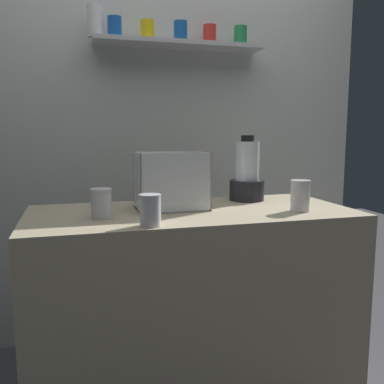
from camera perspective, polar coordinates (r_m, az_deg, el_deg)
The scene contains 7 objects.
counter at distance 1.97m, azimuth 0.00°, elevation -15.42°, with size 1.40×0.64×0.90m, color tan.
back_wall_unit at distance 2.55m, azimuth -4.68°, elevation 8.77°, with size 2.60×0.24×2.50m.
carrot_display_bin at distance 1.86m, azimuth -2.91°, elevation 0.10°, with size 0.30×0.22×0.25m.
blender_pitcher at distance 2.11m, azimuth 7.45°, elevation 2.21°, with size 0.17×0.17×0.32m.
juice_cup_orange_far_left at distance 1.70m, azimuth -12.17°, elevation -1.79°, with size 0.08×0.08×0.12m.
juice_cup_carrot_left at distance 1.53m, azimuth -5.67°, elevation -2.66°, with size 0.08×0.08×0.12m.
juice_cup_beet_middle at distance 1.87m, azimuth 14.43°, elevation -0.75°, with size 0.08×0.08×0.13m.
Camera 1 is at (-0.49, -1.74, 1.24)m, focal length 39.40 mm.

